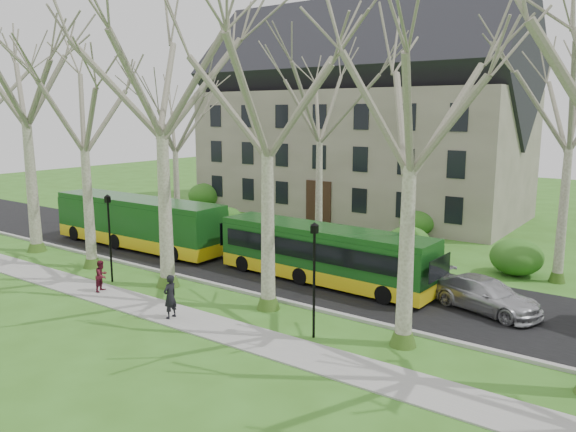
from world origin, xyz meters
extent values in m
plane|color=#36681D|center=(0.00, 0.00, 0.00)|extent=(120.00, 120.00, 0.00)
cube|color=gray|center=(0.00, -2.50, 0.03)|extent=(70.00, 2.00, 0.06)
cube|color=black|center=(0.00, 5.50, 0.03)|extent=(80.00, 8.00, 0.06)
cube|color=#A5A39E|center=(0.00, 1.50, 0.07)|extent=(80.00, 0.25, 0.14)
cube|color=slate|center=(-6.00, 24.00, 5.00)|extent=(26.00, 12.00, 10.00)
cylinder|color=black|center=(-6.00, -1.00, 2.00)|extent=(0.10, 0.10, 4.00)
cube|color=black|center=(-6.00, -1.00, 4.15)|extent=(0.22, 0.22, 0.30)
cylinder|color=black|center=(6.00, -1.00, 2.00)|extent=(0.10, 0.10, 4.00)
cube|color=black|center=(6.00, -1.00, 4.15)|extent=(0.22, 0.22, 0.30)
ellipsoid|color=#1E5E1A|center=(-16.00, 12.00, 1.00)|extent=(2.60, 2.60, 2.00)
ellipsoid|color=#1E5E1A|center=(-10.00, 12.00, 1.00)|extent=(2.60, 2.60, 2.00)
ellipsoid|color=#1E5E1A|center=(4.00, 12.00, 1.00)|extent=(2.60, 2.60, 2.00)
ellipsoid|color=#1E5E1A|center=(10.00, 12.00, 1.00)|extent=(2.60, 2.60, 2.00)
ellipsoid|color=#1E5E1A|center=(-18.00, 18.00, 1.00)|extent=(2.60, 2.60, 2.00)
ellipsoid|color=#1E5E1A|center=(2.00, 18.00, 1.00)|extent=(2.60, 2.60, 2.00)
imported|color=#ABABB0|center=(10.38, 5.54, 0.75)|extent=(5.12, 3.23, 1.38)
imported|color=black|center=(0.24, -2.84, 0.97)|extent=(0.47, 0.68, 1.81)
imported|color=#541321|center=(-5.00, -2.30, 0.80)|extent=(0.77, 0.87, 1.48)
camera|label=1|loc=(16.85, -17.67, 8.32)|focal=35.00mm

